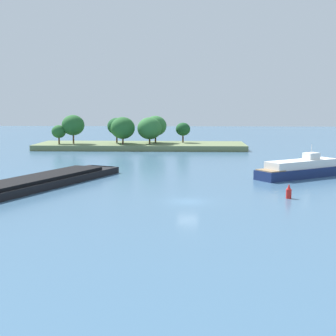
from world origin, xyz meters
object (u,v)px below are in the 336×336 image
object	(u,v)px
white_riverboat	(302,169)
small_motorboat	(98,170)
cargo_barge	(20,185)
channel_buoy_red	(289,192)

from	to	relation	value
white_riverboat	small_motorboat	distance (m)	35.47
white_riverboat	cargo_barge	distance (m)	44.74
small_motorboat	channel_buoy_red	distance (m)	37.43
cargo_barge	small_motorboat	bearing A→B (deg)	70.40
small_motorboat	cargo_barge	world-z (taller)	cargo_barge
cargo_barge	white_riverboat	bearing A→B (deg)	19.42
white_riverboat	small_motorboat	bearing A→B (deg)	171.77
white_riverboat	small_motorboat	xyz separation A→B (m)	(-35.09, 5.07, -1.12)
channel_buoy_red	small_motorboat	bearing A→B (deg)	141.29
small_motorboat	cargo_barge	bearing A→B (deg)	-109.60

